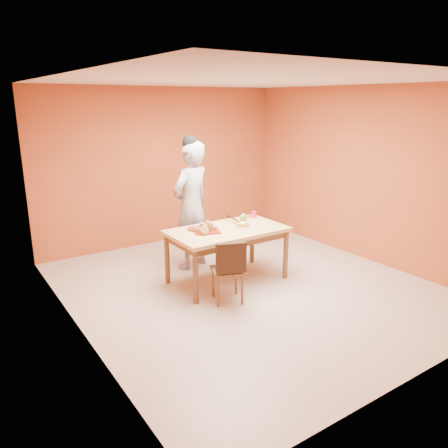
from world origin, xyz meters
TOP-DOWN VIEW (x-y plane):
  - floor at (0.00, 0.00)m, footprint 5.00×5.00m
  - ceiling at (0.00, 0.00)m, footprint 5.00×5.00m
  - wall_back at (0.00, 2.50)m, footprint 4.50×0.00m
  - wall_left at (-2.25, 0.00)m, footprint 0.00×5.00m
  - wall_right at (2.25, 0.00)m, footprint 0.00×5.00m
  - dining_table at (-0.11, 0.33)m, footprint 1.60×0.90m
  - dining_chair at (-0.47, -0.22)m, footprint 0.51×0.56m
  - pastry_pile at (-0.41, 0.40)m, footprint 0.30×0.30m
  - person at (-0.24, 1.09)m, footprint 0.81×0.66m
  - pastry_platter at (-0.41, 0.40)m, footprint 0.43×0.43m
  - red_dinner_plate at (-0.46, 0.55)m, footprint 0.30×0.30m
  - white_cake_plate at (0.12, 0.30)m, footprint 0.29×0.29m
  - sponge_cake at (0.12, 0.30)m, footprint 0.21×0.21m
  - cake_server at (0.13, 0.48)m, footprint 0.09×0.23m
  - egg_ornament at (0.25, 0.44)m, footprint 0.13×0.11m
  - magenta_glass at (0.57, 0.62)m, footprint 0.08×0.08m
  - checker_tin at (0.57, 0.67)m, footprint 0.11×0.11m

SIDE VIEW (x-z plane):
  - floor at x=0.00m, z-range 0.00..0.00m
  - dining_chair at x=-0.47m, z-range 0.02..0.85m
  - dining_table at x=-0.11m, z-range 0.29..1.05m
  - white_cake_plate at x=0.12m, z-range 0.76..0.77m
  - red_dinner_plate at x=-0.46m, z-range 0.76..0.78m
  - pastry_platter at x=-0.41m, z-range 0.76..0.78m
  - checker_tin at x=0.57m, z-range 0.76..0.79m
  - sponge_cake at x=0.12m, z-range 0.77..0.82m
  - magenta_glass at x=0.57m, z-range 0.76..0.86m
  - cake_server at x=0.13m, z-range 0.82..0.83m
  - pastry_pile at x=-0.41m, z-range 0.78..0.88m
  - egg_ornament at x=0.25m, z-range 0.76..0.90m
  - person at x=-0.24m, z-range 0.00..1.91m
  - wall_back at x=0.00m, z-range -0.90..3.60m
  - wall_left at x=-2.25m, z-range -1.15..3.85m
  - wall_right at x=2.25m, z-range -1.15..3.85m
  - ceiling at x=0.00m, z-range 2.70..2.70m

